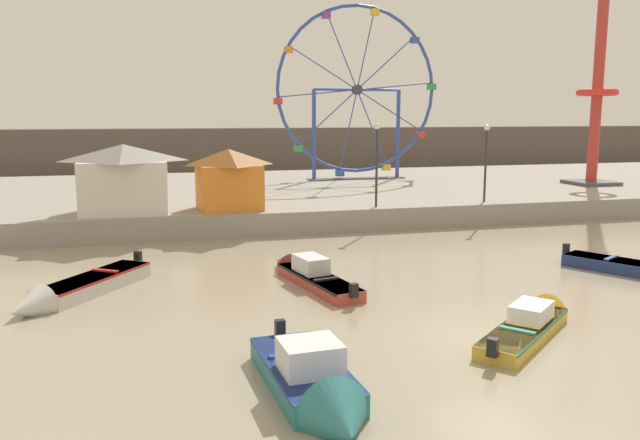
{
  "coord_description": "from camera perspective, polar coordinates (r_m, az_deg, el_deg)",
  "views": [
    {
      "loc": [
        -8.34,
        -14.42,
        5.84
      ],
      "look_at": [
        -2.11,
        9.1,
        1.75
      ],
      "focal_mm": 35.61,
      "sensor_mm": 36.0,
      "label": 1
    }
  ],
  "objects": [
    {
      "name": "ground_plane",
      "position": [
        17.66,
        14.56,
        -10.11
      ],
      "size": [
        240.0,
        240.0,
        0.0
      ],
      "primitive_type": "plane",
      "color": "gray"
    },
    {
      "name": "quay_promenade",
      "position": [
        41.94,
        -3.25,
        2.3
      ],
      "size": [
        110.0,
        22.62,
        1.14
      ],
      "primitive_type": "cube",
      "color": "gray",
      "rests_on": "ground_plane"
    },
    {
      "name": "distant_town_skyline",
      "position": [
        65.29,
        -7.53,
        6.26
      ],
      "size": [
        140.0,
        3.0,
        4.4
      ],
      "primitive_type": "cube",
      "color": "#564C47",
      "rests_on": "ground_plane"
    },
    {
      "name": "motorboat_pale_grey",
      "position": [
        21.84,
        -21.15,
        -5.86
      ],
      "size": [
        4.29,
        5.43,
        1.15
      ],
      "rotation": [
        0.0,
        0.0,
        4.1
      ],
      "color": "silver",
      "rests_on": "ground_plane"
    },
    {
      "name": "motorboat_mustard_yellow",
      "position": [
        18.59,
        18.77,
        -8.49
      ],
      "size": [
        4.98,
        4.4,
        1.16
      ],
      "rotation": [
        0.0,
        0.0,
        0.69
      ],
      "color": "gold",
      "rests_on": "ground_plane"
    },
    {
      "name": "motorboat_teal_painted",
      "position": [
        13.38,
        -0.39,
        -14.68
      ],
      "size": [
        1.79,
        5.07,
        1.64
      ],
      "rotation": [
        0.0,
        0.0,
        4.77
      ],
      "color": "teal",
      "rests_on": "ground_plane"
    },
    {
      "name": "motorboat_faded_red",
      "position": [
        22.5,
        -1.26,
        -4.76
      ],
      "size": [
        2.24,
        6.12,
        1.27
      ],
      "rotation": [
        0.0,
        0.0,
        1.78
      ],
      "color": "#B24238",
      "rests_on": "ground_plane"
    },
    {
      "name": "ferris_wheel_blue_frame",
      "position": [
        46.13,
        3.35,
        11.34
      ],
      "size": [
        12.06,
        1.2,
        12.27
      ],
      "color": "#334CA8",
      "rests_on": "quay_promenade"
    },
    {
      "name": "drop_tower_red_tower",
      "position": [
        46.2,
        23.72,
        11.42
      ],
      "size": [
        2.8,
        2.8,
        16.57
      ],
      "color": "#BC332D",
      "rests_on": "quay_promenade"
    },
    {
      "name": "carnival_booth_orange_canopy",
      "position": [
        31.68,
        -8.18,
        3.76
      ],
      "size": [
        3.46,
        3.18,
        3.0
      ],
      "rotation": [
        0.0,
        0.0,
        0.08
      ],
      "color": "orange",
      "rests_on": "quay_promenade"
    },
    {
      "name": "carnival_booth_white_ticket",
      "position": [
        31.62,
        -17.16,
        3.68
      ],
      "size": [
        4.47,
        3.69,
        3.28
      ],
      "rotation": [
        0.0,
        0.0,
        -0.04
      ],
      "color": "silver",
      "rests_on": "quay_promenade"
    },
    {
      "name": "promenade_lamp_near",
      "position": [
        35.14,
        14.7,
        5.94
      ],
      "size": [
        0.32,
        0.32,
        4.13
      ],
      "color": "#2D2D33",
      "rests_on": "quay_promenade"
    },
    {
      "name": "promenade_lamp_far",
      "position": [
        32.17,
        5.12,
        6.01
      ],
      "size": [
        0.32,
        0.32,
        4.24
      ],
      "color": "#2D2D33",
      "rests_on": "quay_promenade"
    }
  ]
}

